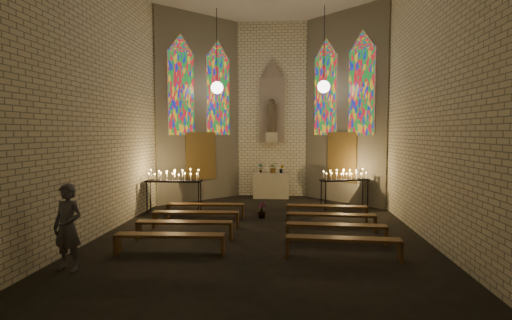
{
  "coord_description": "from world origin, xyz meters",
  "views": [
    {
      "loc": [
        0.71,
        -10.22,
        2.6
      ],
      "look_at": [
        -0.25,
        1.25,
        1.8
      ],
      "focal_mm": 28.0,
      "sensor_mm": 36.0,
      "label": 1
    }
  ],
  "objects_px": {
    "votive_stand_left": "(174,178)",
    "votive_stand_right": "(345,177)",
    "visitor": "(68,227)",
    "aisle_flower_pot": "(262,210)",
    "altar": "(271,185)"
  },
  "relations": [
    {
      "from": "altar",
      "to": "aisle_flower_pot",
      "type": "bearing_deg",
      "value": -91.8
    },
    {
      "from": "altar",
      "to": "votive_stand_left",
      "type": "bearing_deg",
      "value": -133.46
    },
    {
      "from": "altar",
      "to": "votive_stand_left",
      "type": "relative_size",
      "value": 0.78
    },
    {
      "from": "altar",
      "to": "aisle_flower_pot",
      "type": "xyz_separation_m",
      "value": [
        -0.12,
        -3.72,
        -0.27
      ]
    },
    {
      "from": "aisle_flower_pot",
      "to": "votive_stand_left",
      "type": "relative_size",
      "value": 0.26
    },
    {
      "from": "votive_stand_left",
      "to": "votive_stand_right",
      "type": "relative_size",
      "value": 1.03
    },
    {
      "from": "votive_stand_left",
      "to": "votive_stand_right",
      "type": "distance_m",
      "value": 5.72
    },
    {
      "from": "votive_stand_right",
      "to": "aisle_flower_pot",
      "type": "bearing_deg",
      "value": -168.9
    },
    {
      "from": "aisle_flower_pot",
      "to": "visitor",
      "type": "height_order",
      "value": "visitor"
    },
    {
      "from": "visitor",
      "to": "aisle_flower_pot",
      "type": "bearing_deg",
      "value": 67.82
    },
    {
      "from": "votive_stand_right",
      "to": "altar",
      "type": "bearing_deg",
      "value": 121.03
    },
    {
      "from": "altar",
      "to": "votive_stand_right",
      "type": "relative_size",
      "value": 0.81
    },
    {
      "from": "votive_stand_right",
      "to": "visitor",
      "type": "relative_size",
      "value": 1.05
    },
    {
      "from": "votive_stand_left",
      "to": "visitor",
      "type": "height_order",
      "value": "visitor"
    },
    {
      "from": "aisle_flower_pot",
      "to": "visitor",
      "type": "xyz_separation_m",
      "value": [
        -3.31,
        -4.9,
        0.59
      ]
    }
  ]
}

